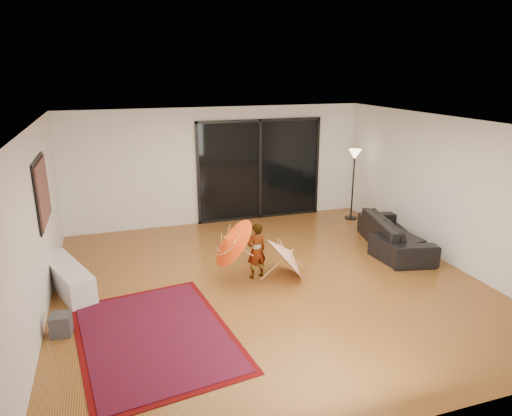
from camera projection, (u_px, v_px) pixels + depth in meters
name	position (u px, v px, depth m)	size (l,w,h in m)	color
floor	(269.00, 283.00, 7.81)	(7.00, 7.00, 0.00)	#A35F2C
ceiling	(270.00, 124.00, 7.02)	(7.00, 7.00, 0.00)	white
wall_back	(219.00, 166.00, 10.60)	(7.00, 7.00, 0.00)	silver
wall_front	(397.00, 311.00, 4.24)	(7.00, 7.00, 0.00)	silver
wall_left	(34.00, 230.00, 6.37)	(7.00, 7.00, 0.00)	silver
wall_right	(447.00, 190.00, 8.46)	(7.00, 7.00, 0.00)	silver
sliding_door	(260.00, 170.00, 10.91)	(3.06, 0.07, 2.40)	black
painting	(42.00, 192.00, 7.21)	(0.04, 1.28, 1.08)	black
media_console	(67.00, 277.00, 7.51)	(0.40, 1.62, 0.45)	white
speaker	(61.00, 325.00, 6.25)	(0.27, 0.27, 0.30)	#424244
persian_rug	(155.00, 336.00, 6.24)	(2.32, 3.00, 0.02)	#520708
sofa	(395.00, 234.00, 9.22)	(2.18, 0.85, 0.64)	black
ottoman	(396.00, 247.00, 8.78)	(0.76, 0.76, 0.43)	black
floor_lamp	(354.00, 164.00, 10.79)	(0.29, 0.29, 1.70)	black
child	(256.00, 251.00, 7.88)	(0.36, 0.24, 1.00)	#999999
parasol_orange	(226.00, 243.00, 7.60)	(0.71, 0.91, 0.91)	#F3420C
parasol_white	(292.00, 250.00, 7.92)	(0.73, 0.92, 0.97)	white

